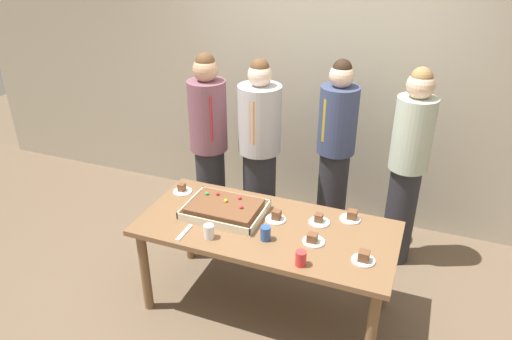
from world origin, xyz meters
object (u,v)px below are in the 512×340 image
person_left_edge_reaching (209,147)px  plated_slice_far_left (182,190)px  plated_slice_near_left (313,240)px  person_serving_front (335,153)px  plated_slice_far_right (364,258)px  person_green_shirt_behind (259,155)px  plated_slice_center_front (276,217)px  cake_server_utensil (184,233)px  plated_slice_near_right (319,220)px  person_striped_tie_right (408,166)px  plated_slice_center_back (351,216)px  drink_cup_nearest (209,231)px  drink_cup_far_end (301,258)px  party_table (266,237)px  sheet_cake (225,209)px  drink_cup_middle (266,233)px

person_left_edge_reaching → plated_slice_far_left: bearing=-33.2°
plated_slice_near_left → person_serving_front: 1.13m
plated_slice_far_right → person_green_shirt_behind: person_green_shirt_behind is taller
plated_slice_center_front → cake_server_utensil: 0.66m
plated_slice_near_right → person_serving_front: (-0.09, 0.86, 0.13)m
person_green_shirt_behind → person_striped_tie_right: size_ratio=1.00×
plated_slice_center_back → drink_cup_nearest: size_ratio=1.50×
drink_cup_nearest → plated_slice_far_right: bearing=6.8°
person_striped_tie_right → person_left_edge_reaching: bearing=-29.4°
person_left_edge_reaching → cake_server_utensil: bearing=-17.4°
plated_slice_far_left → person_left_edge_reaching: bearing=90.6°
plated_slice_near_right → plated_slice_center_front: 0.31m
drink_cup_far_end → person_serving_front: person_serving_front is taller
cake_server_utensil → person_green_shirt_behind: size_ratio=0.12×
plated_slice_near_left → person_green_shirt_behind: (-0.71, 0.87, 0.12)m
person_serving_front → drink_cup_far_end: bearing=34.7°
party_table → plated_slice_center_front: size_ratio=12.13×
plated_slice_far_left → sheet_cake: bearing=-20.7°
plated_slice_far_left → cake_server_utensil: (0.29, -0.50, -0.02)m
drink_cup_nearest → person_green_shirt_behind: size_ratio=0.06×
plated_slice_far_left → person_striped_tie_right: person_striped_tie_right is taller
plated_slice_far_right → cake_server_utensil: plated_slice_far_right is taller
plated_slice_center_front → plated_slice_center_back: 0.54m
party_table → plated_slice_center_front: plated_slice_center_front is taller
drink_cup_nearest → person_left_edge_reaching: size_ratio=0.06×
plated_slice_far_left → plated_slice_center_back: plated_slice_center_back is taller
sheet_cake → plated_slice_center_back: 0.92m
person_left_edge_reaching → plated_slice_near_left: bearing=21.7°
plated_slice_center_front → drink_cup_middle: size_ratio=1.50×
plated_slice_far_right → plated_slice_near_left: bearing=167.1°
plated_slice_center_front → plated_slice_near_right: bearing=14.5°
plated_slice_near_left → plated_slice_far_right: size_ratio=1.00×
plated_slice_far_left → plated_slice_near_right: bearing=-1.9°
person_striped_tie_right → drink_cup_far_end: bearing=30.8°
plated_slice_center_front → person_left_edge_reaching: size_ratio=0.09×
sheet_cake → plated_slice_center_back: (0.88, 0.26, -0.01)m
plated_slice_center_front → sheet_cake: bearing=-171.5°
drink_cup_middle → person_left_edge_reaching: person_left_edge_reaching is taller
plated_slice_far_right → plated_slice_center_front: (-0.67, 0.25, -0.00)m
cake_server_utensil → person_serving_front: person_serving_front is taller
party_table → drink_cup_nearest: drink_cup_nearest is taller
plated_slice_near_left → drink_cup_nearest: bearing=-163.2°
plated_slice_near_left → plated_slice_center_back: bearing=63.8°
plated_slice_center_back → person_striped_tie_right: person_striped_tie_right is taller
plated_slice_near_right → plated_slice_far_left: 1.13m
person_left_edge_reaching → plated_slice_center_front: bearing=19.4°
plated_slice_far_right → cake_server_utensil: 1.21m
plated_slice_center_back → person_striped_tie_right: size_ratio=0.09×
drink_cup_nearest → person_green_shirt_behind: person_green_shirt_behind is taller
plated_slice_near_left → plated_slice_center_front: size_ratio=1.00×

